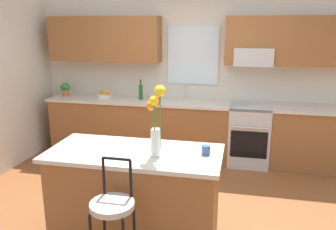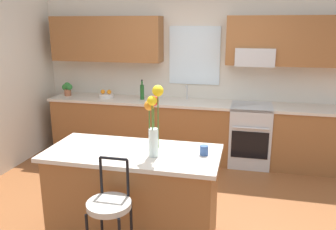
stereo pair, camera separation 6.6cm
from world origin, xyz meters
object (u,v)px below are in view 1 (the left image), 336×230
Objects in this scene: kitchen_island at (136,195)px; flower_vase at (156,117)px; mug_ceramic at (206,150)px; fruit_bowl_oranges at (105,95)px; bottle_olive_oil at (141,92)px; bar_stool_near at (113,210)px; potted_plant_small at (65,88)px; oven_range at (249,134)px.

kitchen_island is 2.52× the size of flower_vase.
fruit_bowl_oranges is at bearing 130.81° from mug_ceramic.
fruit_bowl_oranges is 0.62m from bottle_olive_oil.
potted_plant_small is at bearing 123.82° from bar_stool_near.
bottle_olive_oil is (-1.70, 0.02, 0.59)m from oven_range.
bar_stool_near is 3.10m from fruit_bowl_oranges.
bar_stool_near is 0.99m from mug_ceramic.
oven_range is 2.37m from fruit_bowl_oranges.
fruit_bowl_oranges is at bearing -0.05° from potted_plant_small.
bottle_olive_oil is at bearing 179.17° from oven_range.
flower_vase is at bearing 66.16° from bar_stool_near.
potted_plant_small is (-1.30, 0.00, 0.00)m from bottle_olive_oil.
bottle_olive_oil is at bearing 101.88° from bar_stool_near.
oven_range is at bearing -0.48° from potted_plant_small.
bottle_olive_oil reaches higher than kitchen_island.
oven_range is 1.80m from bottle_olive_oil.
bottle_olive_oil is at bearing 120.19° from mug_ceramic.
flower_vase is at bearing -47.32° from potted_plant_small.
mug_ceramic is (0.44, 0.13, -0.32)m from flower_vase.
mug_ceramic is at bearing -49.19° from fruit_bowl_oranges.
bottle_olive_oil is 1.30m from potted_plant_small.
oven_range is 3.06m from potted_plant_small.
oven_range is at bearing 69.08° from flower_vase.
potted_plant_small is at bearing 139.71° from mug_ceramic.
bottle_olive_oil is (-0.60, 2.83, 0.41)m from bar_stool_near.
potted_plant_small reaches higher than kitchen_island.
potted_plant_small reaches higher than oven_range.
potted_plant_small is at bearing 179.97° from bottle_olive_oil.
kitchen_island is 1.58× the size of bar_stool_near.
bottle_olive_oil reaches higher than fruit_bowl_oranges.
potted_plant_small reaches higher than mug_ceramic.
kitchen_island is at bearing -61.55° from fruit_bowl_oranges.
kitchen_island is 2.38m from bottle_olive_oil.
kitchen_island is at bearing 161.60° from flower_vase.
fruit_bowl_oranges is 0.69m from potted_plant_small.
bar_stool_near reaches higher than kitchen_island.
mug_ceramic is 3.37m from potted_plant_small.
bar_stool_near is at bearing -66.88° from fruit_bowl_oranges.
oven_range is at bearing 63.41° from kitchen_island.
potted_plant_small is (-1.90, 2.23, 0.59)m from kitchen_island.
bottle_olive_oil is at bearing 104.94° from kitchen_island.
mug_ceramic is at bearing -101.37° from oven_range.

